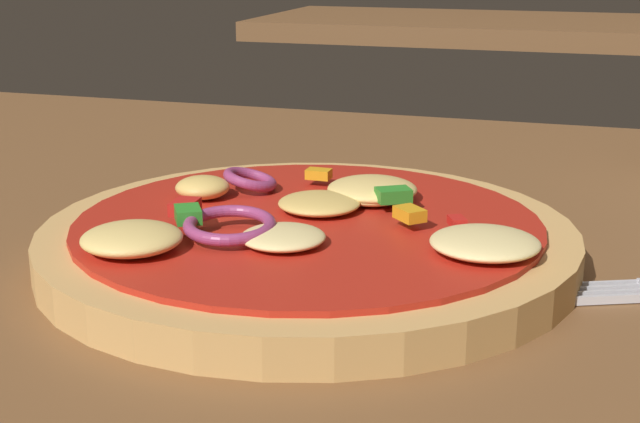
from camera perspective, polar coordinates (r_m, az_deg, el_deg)
The scene contains 3 objects.
dining_table at distance 0.46m, azimuth -3.10°, elevation -5.58°, with size 1.31×0.83×0.04m.
pizza at distance 0.46m, azimuth -0.76°, elevation -1.68°, with size 0.27×0.27×0.03m.
background_table at distance 1.92m, azimuth 8.86°, elevation 11.26°, with size 0.81×0.45×0.04m.
Camera 1 is at (0.15, -0.40, 0.19)m, focal length 51.49 mm.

